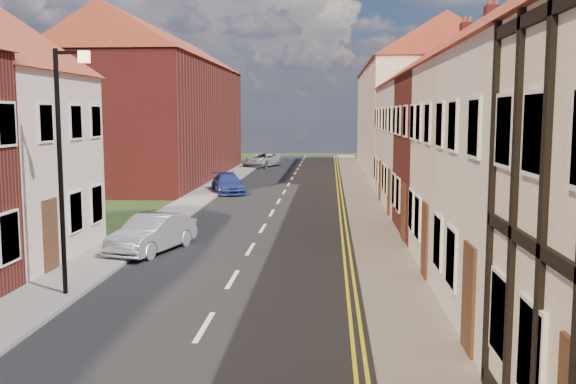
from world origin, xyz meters
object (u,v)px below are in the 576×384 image
object	(u,v)px
lamppost	(63,157)
car_distant	(262,160)
car_mid	(152,234)
car_far	(228,184)

from	to	relation	value
lamppost	car_distant	size ratio (longest dim) A/B	1.33
car_mid	car_distant	bearing A→B (deg)	106.44
car_mid	car_far	size ratio (longest dim) A/B	0.98
lamppost	car_distant	world-z (taller)	lamppost
car_far	car_distant	bearing A→B (deg)	71.69
lamppost	car_far	xyz separation A→B (m)	(0.61, 21.30, -2.98)
car_far	lamppost	bearing A→B (deg)	-109.96
car_far	car_distant	world-z (taller)	car_distant
car_mid	car_far	bearing A→B (deg)	106.44
lamppost	car_mid	world-z (taller)	lamppost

